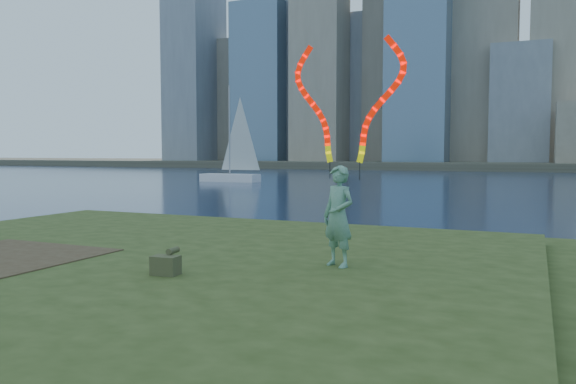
% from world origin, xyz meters
% --- Properties ---
extents(ground, '(320.00, 320.00, 0.00)m').
position_xyz_m(ground, '(0.00, 0.00, 0.00)').
color(ground, '#192640').
rests_on(ground, ground).
extents(grassy_knoll, '(20.00, 18.00, 0.80)m').
position_xyz_m(grassy_knoll, '(0.00, -2.30, 0.34)').
color(grassy_knoll, '#354318').
rests_on(grassy_knoll, ground).
extents(dirt_patch, '(3.20, 3.00, 0.02)m').
position_xyz_m(dirt_patch, '(-2.20, -3.20, 0.81)').
color(dirt_patch, '#47331E').
rests_on(dirt_patch, grassy_knoll).
extents(far_shore, '(320.00, 40.00, 1.20)m').
position_xyz_m(far_shore, '(0.00, 95.00, 0.60)').
color(far_shore, '#484334').
rests_on(far_shore, ground).
extents(woman_with_ribbons, '(1.90, 0.90, 4.08)m').
position_xyz_m(woman_with_ribbons, '(3.78, -1.46, 2.20)').
color(woman_with_ribbons, '#1F6B41').
rests_on(woman_with_ribbons, grassy_knoll).
extents(canvas_bag, '(0.44, 0.50, 0.40)m').
position_xyz_m(canvas_bag, '(1.50, -3.19, 0.96)').
color(canvas_bag, '#494527').
rests_on(canvas_bag, grassy_knoll).
extents(sailboat, '(5.97, 1.80, 9.06)m').
position_xyz_m(sailboat, '(-19.29, 35.61, 1.56)').
color(sailboat, white).
rests_on(sailboat, ground).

